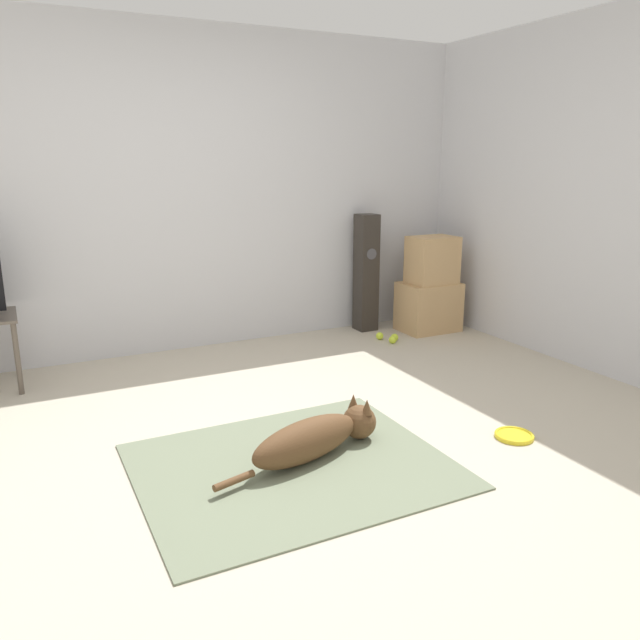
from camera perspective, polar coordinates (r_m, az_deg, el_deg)
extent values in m
plane|color=#BCB29E|center=(3.49, -3.55, -11.60)|extent=(12.00, 12.00, 0.00)
cube|color=silver|center=(5.14, -13.27, 11.27)|extent=(8.00, 0.06, 2.55)
cube|color=silver|center=(4.79, 26.54, 9.93)|extent=(0.06, 8.00, 2.55)
cube|color=slate|center=(3.29, -2.51, -13.18)|extent=(1.55, 1.29, 0.01)
ellipsoid|color=brown|center=(3.28, -1.28, -10.97)|extent=(0.71, 0.36, 0.22)
sphere|color=brown|center=(3.54, 3.60, -9.27)|extent=(0.19, 0.19, 0.19)
cone|color=brown|center=(3.53, 3.07, -7.44)|extent=(0.06, 0.06, 0.09)
cone|color=brown|center=(3.46, 4.31, -7.91)|extent=(0.06, 0.06, 0.09)
cylinder|color=brown|center=(3.07, -7.86, -14.34)|extent=(0.22, 0.09, 0.04)
cylinder|color=yellow|center=(3.76, 17.33, -10.10)|extent=(0.22, 0.22, 0.02)
torus|color=yellow|center=(3.76, 17.34, -10.00)|extent=(0.22, 0.22, 0.02)
cube|color=tan|center=(5.79, 9.89, 1.21)|extent=(0.51, 0.38, 0.44)
cube|color=tan|center=(5.69, 10.23, 5.41)|extent=(0.41, 0.30, 0.42)
cube|color=#2D2823|center=(5.68, 4.24, 4.31)|extent=(0.18, 0.18, 1.06)
cylinder|color=#4C4C51|center=(5.58, 4.75, 6.03)|extent=(0.10, 0.00, 0.10)
cylinder|color=brown|center=(4.60, -25.93, -3.22)|extent=(0.04, 0.04, 0.49)
cylinder|color=brown|center=(5.00, -26.05, -1.91)|extent=(0.04, 0.04, 0.49)
sphere|color=#C6E033|center=(5.47, 5.48, -1.46)|extent=(0.07, 0.07, 0.07)
sphere|color=#C6E033|center=(5.44, 6.83, -1.60)|extent=(0.07, 0.07, 0.07)
sphere|color=#C6E033|center=(5.37, 6.65, -1.81)|extent=(0.07, 0.07, 0.07)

